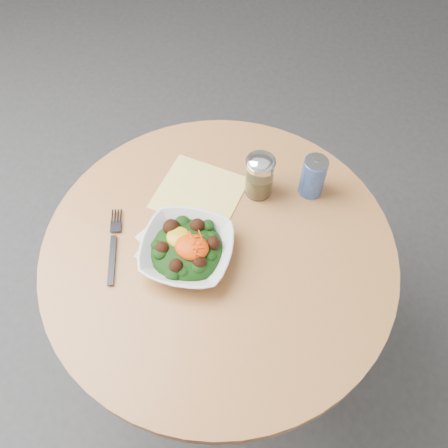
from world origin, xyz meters
name	(u,v)px	position (x,y,z in m)	size (l,w,h in m)	color
ground	(220,348)	(0.00, 0.00, 0.00)	(6.00, 6.00, 0.00)	#2F2F32
table	(219,284)	(0.00, 0.00, 0.55)	(0.90, 0.90, 0.75)	black
cloth_napkin	(199,193)	(-0.10, 0.16, 0.75)	(0.22, 0.20, 0.00)	yellow
paper_napkins	(171,242)	(-0.12, -0.01, 0.75)	(0.18, 0.20, 0.00)	silver
salad_bowl	(187,250)	(-0.07, -0.04, 0.78)	(0.24, 0.24, 0.08)	silver
fork	(114,243)	(-0.26, -0.06, 0.76)	(0.09, 0.22, 0.00)	black
spice_shaker	(259,176)	(0.05, 0.21, 0.82)	(0.08, 0.08, 0.14)	silver
beverage_can	(313,176)	(0.19, 0.25, 0.81)	(0.06, 0.06, 0.12)	navy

